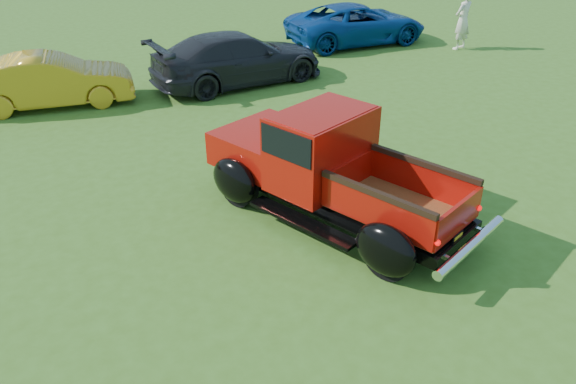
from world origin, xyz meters
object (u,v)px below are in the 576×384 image
object	(u,v)px
show_car_grey	(238,58)
show_car_blue	(357,24)
show_car_yellow	(51,81)
pickup_truck	(321,165)
spectator	(463,20)

from	to	relation	value
show_car_grey	show_car_blue	world-z (taller)	show_car_grey
show_car_grey	show_car_blue	distance (m)	5.74
show_car_yellow	show_car_blue	distance (m)	10.23
pickup_truck	show_car_grey	xyz separation A→B (m)	(1.24, 7.03, -0.14)
show_car_grey	show_car_blue	size ratio (longest dim) A/B	0.99
pickup_truck	show_car_yellow	bearing A→B (deg)	93.56
pickup_truck	show_car_yellow	world-z (taller)	pickup_truck
show_car_yellow	show_car_blue	bearing A→B (deg)	-71.16
show_car_blue	spectator	bearing A→B (deg)	-125.80
pickup_truck	show_car_blue	bearing A→B (deg)	33.08
show_car_grey	spectator	world-z (taller)	spectator
pickup_truck	spectator	size ratio (longest dim) A/B	2.65
pickup_truck	show_car_blue	distance (m)	11.40
show_car_blue	show_car_yellow	bearing A→B (deg)	103.11
pickup_truck	show_car_grey	bearing A→B (deg)	57.70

